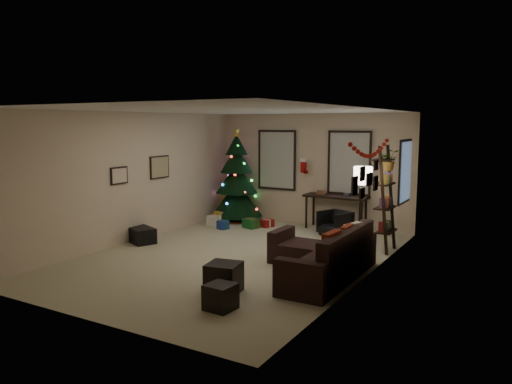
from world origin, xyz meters
TOP-DOWN VIEW (x-y plane):
  - floor at (0.00, 0.00)m, footprint 7.00×7.00m
  - ceiling at (0.00, 0.00)m, footprint 7.00×7.00m
  - wall_back at (0.00, 3.50)m, footprint 5.00×0.00m
  - wall_front at (0.00, -3.50)m, footprint 5.00×0.00m
  - wall_left at (-2.50, 0.00)m, footprint 0.00×7.00m
  - wall_right at (2.50, 0.00)m, footprint 0.00×7.00m
  - window_back_left at (-0.95, 3.47)m, footprint 1.05×0.06m
  - window_back_right at (0.95, 3.47)m, footprint 1.05×0.06m
  - window_right_wall at (2.47, 2.55)m, footprint 0.06×0.90m
  - christmas_tree at (-1.87, 3.01)m, footprint 1.29×1.29m
  - presents at (-1.49, 2.34)m, footprint 1.50×1.01m
  - sofa at (1.87, -0.23)m, footprint 1.67×2.45m
  - pillow_red_a at (2.21, -0.79)m, footprint 0.15×0.45m
  - pillow_red_b at (2.21, -0.12)m, footprint 0.12×0.40m
  - pillow_cream at (2.21, 0.15)m, footprint 0.21×0.41m
  - ottoman_near at (0.93, -1.77)m, footprint 0.54×0.54m
  - ottoman_far at (1.26, -2.35)m, footprint 0.38×0.38m
  - desk at (0.73, 3.22)m, footprint 1.49×0.53m
  - desk_chair at (0.97, 2.57)m, footprint 0.71×0.69m
  - bookshelf at (2.30, 1.79)m, footprint 0.30×0.60m
  - potted_plant at (2.30, 1.92)m, footprint 0.60×0.57m
  - floor_lamp at (1.95, 1.41)m, footprint 0.35×0.35m
  - art_map at (-2.48, 0.79)m, footprint 0.04×0.60m
  - art_abstract at (-2.48, -0.43)m, footprint 0.04×0.45m
  - gallery at (2.48, -0.07)m, footprint 0.03×1.25m
  - garland at (2.45, 0.20)m, footprint 0.08×1.90m
  - stocking_left at (-0.14, 3.32)m, footprint 0.20×0.05m
  - stocking_right at (0.19, 3.60)m, footprint 0.20×0.05m
  - storage_bin at (-2.28, -0.06)m, footprint 0.75×0.63m

SIDE VIEW (x-z plane):
  - floor at x=0.00m, z-range 0.00..0.00m
  - presents at x=-1.49m, z-range -0.02..0.26m
  - storage_bin at x=-2.28m, z-range 0.00..0.32m
  - ottoman_far at x=1.26m, z-range 0.00..0.34m
  - ottoman_near at x=0.93m, z-range 0.00..0.44m
  - sofa at x=1.87m, z-range -0.14..0.67m
  - desk_chair at x=0.97m, z-range 0.00..0.56m
  - pillow_cream at x=2.21m, z-range 0.43..0.83m
  - pillow_red_a at x=2.21m, z-range 0.42..0.86m
  - pillow_red_b at x=2.21m, z-range 0.44..0.84m
  - desk at x=0.73m, z-range 0.31..1.11m
  - christmas_tree at x=-1.87m, z-range -0.21..2.19m
  - bookshelf at x=2.30m, z-range -0.03..2.02m
  - wall_left at x=-2.50m, z-range -2.15..4.85m
  - wall_right at x=2.50m, z-range -2.15..4.85m
  - wall_back at x=0.00m, z-range -1.15..3.85m
  - wall_front at x=0.00m, z-range -1.15..3.85m
  - floor_lamp at x=1.95m, z-range 0.56..2.22m
  - art_abstract at x=-2.48m, z-range 1.25..1.60m
  - stocking_right at x=0.19m, z-range 1.26..1.62m
  - stocking_left at x=-0.14m, z-range 1.27..1.63m
  - window_right_wall at x=2.47m, z-range 0.85..2.15m
  - art_map at x=-2.48m, z-range 1.25..1.75m
  - window_back_left at x=-0.95m, z-range 0.80..2.30m
  - window_back_right at x=0.95m, z-range 0.80..2.30m
  - gallery at x=2.48m, z-range 1.30..1.84m
  - potted_plant at x=2.30m, z-range 1.56..2.09m
  - garland at x=2.45m, z-range 1.91..2.21m
  - ceiling at x=0.00m, z-range 2.70..2.70m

